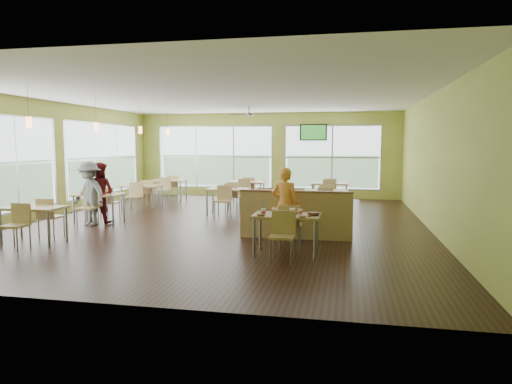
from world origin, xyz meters
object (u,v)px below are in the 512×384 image
at_px(main_table, 287,221).
at_px(food_basket, 314,214).
at_px(half_wall_divider, 295,215).
at_px(man_plaid, 285,204).

distance_m(main_table, food_basket, 0.51).
xyz_separation_m(half_wall_divider, man_plaid, (-0.19, -0.28, 0.25)).
relative_size(man_plaid, food_basket, 6.55).
bearing_deg(main_table, man_plaid, 99.09).
height_order(main_table, man_plaid, man_plaid).
bearing_deg(food_basket, main_table, 179.65).
xyz_separation_m(half_wall_divider, food_basket, (0.49, -1.45, 0.26)).
relative_size(half_wall_divider, man_plaid, 1.55).
xyz_separation_m(main_table, half_wall_divider, (0.00, 1.45, -0.11)).
relative_size(main_table, man_plaid, 0.98).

